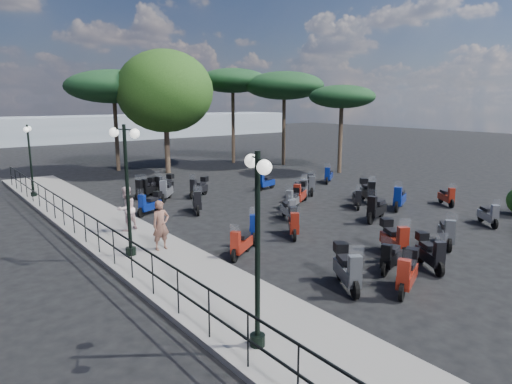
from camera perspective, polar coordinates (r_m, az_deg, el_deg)
ground at (r=19.14m, az=4.54°, el=-3.88°), size 120.00×120.00×0.00m
sidewalk at (r=18.38m, az=-17.39°, el=-4.79°), size 3.00×30.00×0.15m
railing at (r=17.61m, az=-21.29°, el=-2.99°), size 0.04×26.04×1.10m
lamp_post_0 at (r=8.88m, az=0.19°, el=-5.85°), size 0.62×1.11×3.98m
lamp_post_1 at (r=14.79m, az=-15.82°, el=1.19°), size 0.60×1.18×4.17m
lamp_post_2 at (r=25.98m, az=-26.41°, el=4.08°), size 0.52×1.04×3.68m
woman at (r=15.45m, az=-11.81°, el=-4.08°), size 0.62×0.42×1.66m
pedestrian_far at (r=17.97m, az=-15.90°, el=-2.02°), size 1.01×0.91×1.70m
scooter_0 at (r=12.97m, az=18.37°, el=-9.63°), size 1.61×0.93×1.37m
scooter_1 at (r=12.76m, az=11.33°, el=-9.47°), size 1.11×1.64×1.45m
scooter_2 at (r=14.95m, az=-1.90°, el=-6.54°), size 1.39×0.96×1.26m
scooter_3 at (r=17.19m, az=4.73°, el=-3.93°), size 1.17×1.41×1.33m
scooter_4 at (r=20.92m, az=-13.11°, el=-1.48°), size 1.47×0.88×1.26m
scooter_5 at (r=23.53m, az=-11.17°, el=0.09°), size 1.25×1.44×1.43m
scooter_6 at (r=14.34m, az=16.47°, el=-7.89°), size 1.47×0.70×1.21m
scooter_7 at (r=15.75m, az=16.89°, el=-5.70°), size 1.07×1.65×1.44m
scooter_8 at (r=19.50m, az=4.08°, el=-2.28°), size 0.80×1.47×1.24m
scooter_9 at (r=16.58m, az=-0.14°, el=-4.50°), size 1.21×1.46×1.42m
scooter_10 at (r=20.83m, az=-7.39°, el=-1.30°), size 0.95×1.61×1.39m
scooter_11 at (r=24.70m, az=-13.05°, el=0.55°), size 1.49×1.01×1.32m
scooter_13 at (r=14.86m, az=20.93°, el=-7.19°), size 1.03×1.48×1.32m
scooter_14 at (r=19.91m, az=14.80°, el=-2.10°), size 1.80×0.84×1.48m
scooter_15 at (r=21.31m, az=4.66°, el=-0.95°), size 1.47×0.96×1.29m
scooter_16 at (r=23.80m, az=5.62°, el=0.35°), size 0.90×1.64×1.39m
scooter_17 at (r=24.19m, az=-7.15°, el=0.53°), size 1.52×0.96×1.32m
scooter_18 at (r=17.25m, az=22.72°, el=-4.82°), size 1.41×1.20×1.39m
scooter_19 at (r=20.87m, az=27.07°, el=-2.63°), size 1.01×1.28×1.22m
scooter_20 at (r=23.49m, az=13.75°, el=0.08°), size 1.18×1.59×1.45m
scooter_21 at (r=22.09m, az=12.49°, el=-0.93°), size 1.08×1.17×1.20m
scooter_22 at (r=22.35m, az=5.50°, el=-0.24°), size 1.56×1.17×1.42m
scooter_23 at (r=25.92m, az=1.25°, el=1.19°), size 1.52×0.63×1.23m
scooter_26 at (r=23.95m, az=22.74°, el=-0.59°), size 0.95×1.31×1.21m
scooter_27 at (r=22.30m, az=17.49°, el=-0.82°), size 1.71×0.99×1.47m
scooter_28 at (r=24.91m, az=6.87°, el=0.91°), size 1.23×1.44×1.38m
scooter_29 at (r=28.41m, az=9.06°, el=2.02°), size 1.40×1.05×1.31m
scooter_30 at (r=25.34m, az=-11.36°, el=0.89°), size 1.49×1.01×1.32m
scooter_31 at (r=24.53m, az=-13.65°, el=0.44°), size 1.49×1.01×1.32m
broadleaf_tree at (r=32.26m, az=-11.31°, el=12.23°), size 6.54×6.54×8.39m
pine_0 at (r=36.92m, az=-2.93°, el=13.69°), size 5.46×5.46×7.47m
pine_1 at (r=35.87m, az=3.55°, el=13.11°), size 6.12×6.12×7.17m
pine_2 at (r=34.19m, az=-17.38°, el=12.45°), size 6.65×6.65×7.11m
pine_3 at (r=32.29m, az=10.69°, el=11.58°), size 4.53×4.53×6.04m
distant_hills at (r=60.09m, az=-25.67°, el=6.99°), size 70.00×8.00×3.00m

